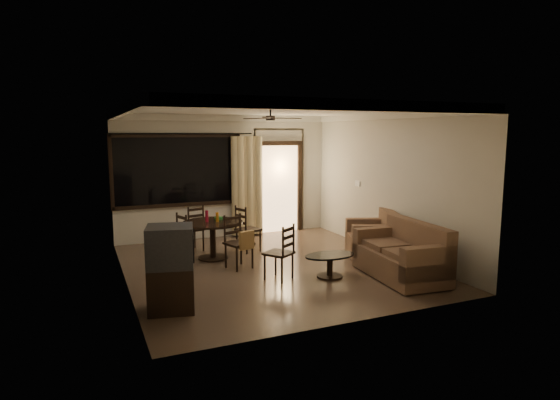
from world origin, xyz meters
name	(u,v)px	position (x,y,z in m)	size (l,w,h in m)	color
ground	(271,266)	(0.00, 0.00, 0.00)	(5.50, 5.50, 0.00)	#7F6651
room_shell	(265,159)	(0.59, 1.77, 1.83)	(5.50, 6.70, 5.50)	beige
dining_table	(213,229)	(-0.81, 0.94, 0.57)	(1.15, 1.15, 0.94)	black
dining_chair_west	(174,251)	(-1.61, 0.69, 0.28)	(0.53, 0.53, 0.95)	black
dining_chair_east	(248,238)	(-0.02, 1.19, 0.28)	(0.53, 0.53, 0.95)	black
dining_chair_south	(239,251)	(-0.56, 0.12, 0.31)	(0.53, 0.56, 0.95)	black
dining_chair_north	(192,237)	(-1.05, 1.69, 0.28)	(0.53, 0.53, 0.95)	black
tv_cabinet	(171,268)	(-2.04, -1.42, 0.59)	(0.72, 0.67, 1.17)	black
sofa	(404,256)	(1.79, -1.48, 0.36)	(1.04, 1.77, 0.90)	#422B1E
armchair	(374,238)	(2.10, -0.18, 0.37)	(1.15, 1.15, 0.89)	#422B1E
coffee_table	(330,262)	(0.66, -0.98, 0.26)	(0.89, 0.53, 0.39)	black
side_chair	(279,263)	(-0.16, -0.76, 0.28)	(0.57, 0.57, 0.93)	black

